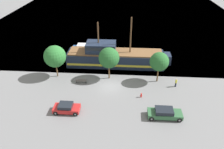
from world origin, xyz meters
TOP-DOWN VIEW (x-y plane):
  - ground_plane at (0.00, 0.00)m, footprint 160.00×160.00m
  - water_surface at (0.00, 44.00)m, footprint 80.00×80.00m
  - pirate_ship at (0.30, 8.13)m, footprint 20.71×4.62m
  - moored_boat_dockside at (-7.12, 13.99)m, footprint 5.45×2.58m
  - parked_car_curb_front at (8.43, -7.47)m, footprint 4.85×2.00m
  - parked_car_curb_mid at (-5.81, -7.26)m, footprint 3.87×1.95m
  - fire_hydrant at (5.36, -2.87)m, footprint 0.42×0.25m
  - bench_promenade_east at (-5.19, 0.66)m, footprint 1.90×0.45m
  - pedestrian_walking_near at (11.48, 0.67)m, footprint 0.32×0.32m
  - tree_row_east at (-10.07, 2.71)m, footprint 3.98×3.98m
  - tree_row_mideast at (-0.32, 2.72)m, footprint 3.72×3.72m
  - tree_row_midwest at (8.44, 2.23)m, footprint 3.33×3.33m

SIDE VIEW (x-z plane):
  - ground_plane at x=0.00m, z-range 0.00..0.00m
  - water_surface at x=0.00m, z-range 0.00..0.00m
  - fire_hydrant at x=5.36m, z-range 0.03..0.79m
  - bench_promenade_east at x=-5.19m, z-range 0.02..0.87m
  - moored_boat_dockside at x=-7.12m, z-range -0.20..1.59m
  - parked_car_curb_mid at x=-5.81m, z-range 0.01..1.39m
  - parked_car_curb_front at x=8.43m, z-range 0.01..1.46m
  - pedestrian_walking_near at x=11.48m, z-range 0.00..1.56m
  - pirate_ship at x=0.30m, z-range -3.19..6.75m
  - tree_row_midwest at x=8.44m, z-range 1.15..6.81m
  - tree_row_east at x=-10.07m, z-range 1.07..7.19m
  - tree_row_mideast at x=-0.32m, z-range 1.15..7.19m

